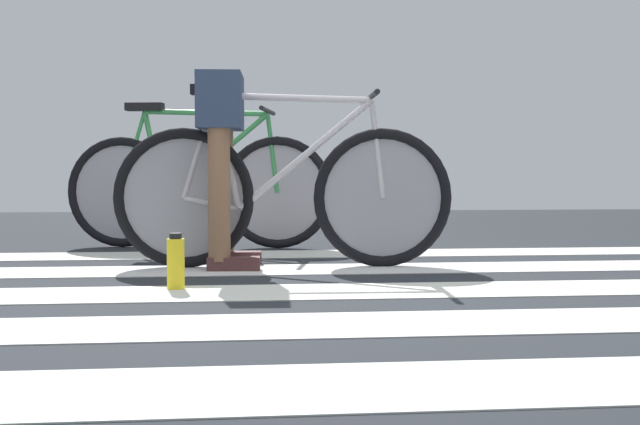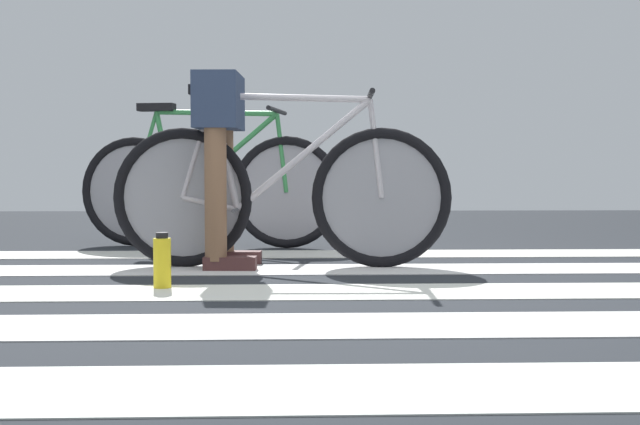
# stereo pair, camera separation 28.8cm
# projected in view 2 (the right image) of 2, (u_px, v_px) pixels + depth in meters

# --- Properties ---
(ground) EXTENTS (18.00, 14.00, 0.02)m
(ground) POSITION_uv_depth(u_px,v_px,m) (331.00, 301.00, 3.23)
(ground) COLOR #22262A
(crosswalk_markings) EXTENTS (5.39, 4.24, 0.00)m
(crosswalk_markings) POSITION_uv_depth(u_px,v_px,m) (337.00, 306.00, 3.04)
(crosswalk_markings) COLOR beige
(crosswalk_markings) RESTS_ON ground
(bicycle_1_of_2) EXTENTS (1.74, 0.52, 0.93)m
(bicycle_1_of_2) POSITION_uv_depth(u_px,v_px,m) (281.00, 192.00, 4.25)
(bicycle_1_of_2) COLOR black
(bicycle_1_of_2) RESTS_ON ground
(cyclist_1_of_2) EXTENTS (0.33, 0.42, 0.99)m
(cyclist_1_of_2) POSITION_uv_depth(u_px,v_px,m) (220.00, 143.00, 4.25)
(cyclist_1_of_2) COLOR brown
(cyclist_1_of_2) RESTS_ON ground
(bicycle_2_of_2) EXTENTS (1.72, 0.55, 0.93)m
(bicycle_2_of_2) POSITION_uv_depth(u_px,v_px,m) (208.00, 188.00, 5.38)
(bicycle_2_of_2) COLOR black
(bicycle_2_of_2) RESTS_ON ground
(water_bottle) EXTENTS (0.07, 0.07, 0.24)m
(water_bottle) POSITION_uv_depth(u_px,v_px,m) (162.00, 262.00, 3.50)
(water_bottle) COLOR gold
(water_bottle) RESTS_ON ground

